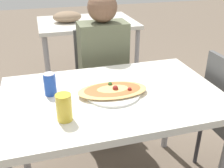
# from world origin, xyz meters

# --- Properties ---
(dining_table) EXTENTS (1.21, 0.78, 0.76)m
(dining_table) POSITION_xyz_m (0.00, 0.00, 0.68)
(dining_table) COLOR silver
(dining_table) RESTS_ON ground_plane
(chair_far_seated) EXTENTS (0.40, 0.40, 0.91)m
(chair_far_seated) POSITION_xyz_m (0.10, 0.72, 0.51)
(chair_far_seated) COLOR #4C4C4C
(chair_far_seated) RESTS_ON ground_plane
(person_seated) EXTENTS (0.36, 0.24, 1.23)m
(person_seated) POSITION_xyz_m (0.10, 0.61, 0.72)
(person_seated) COLOR #2D2D38
(person_seated) RESTS_ON ground_plane
(pizza_main) EXTENTS (0.40, 0.31, 0.06)m
(pizza_main) POSITION_xyz_m (-0.00, -0.01, 0.78)
(pizza_main) COLOR white
(pizza_main) RESTS_ON dining_table
(soda_can) EXTENTS (0.07, 0.07, 0.12)m
(soda_can) POSITION_xyz_m (-0.33, 0.08, 0.83)
(soda_can) COLOR #1E47B2
(soda_can) RESTS_ON dining_table
(drink_glass) EXTENTS (0.07, 0.07, 0.13)m
(drink_glass) POSITION_xyz_m (-0.28, -0.18, 0.83)
(drink_glass) COLOR gold
(drink_glass) RESTS_ON dining_table
(background_table) EXTENTS (1.10, 0.80, 0.88)m
(background_table) POSITION_xyz_m (0.16, 1.76, 0.70)
(background_table) COLOR silver
(background_table) RESTS_ON ground_plane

